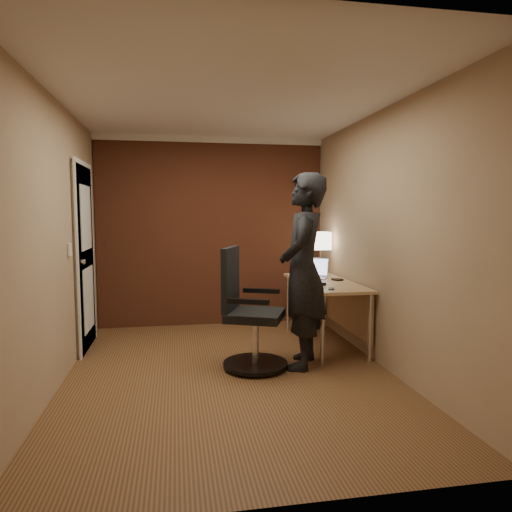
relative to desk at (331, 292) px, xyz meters
name	(u,v)px	position (x,y,z in m)	size (l,w,h in m)	color
room	(192,224)	(-1.53, 0.78, 0.77)	(4.00, 4.00, 4.00)	brown
desk	(331,292)	(0.00, 0.00, 0.00)	(0.60, 1.50, 0.73)	tan
desk_lamp	(320,241)	(0.06, 0.58, 0.55)	(0.22, 0.22, 0.54)	silver
laptop	(313,272)	(-0.11, 0.30, 0.19)	(0.42, 0.40, 0.23)	silver
mouse	(323,283)	(-0.18, -0.26, 0.14)	(0.06, 0.10, 0.03)	black
phone	(331,289)	(-0.18, -0.54, 0.13)	(0.06, 0.12, 0.01)	black
wallet	(337,280)	(0.09, 0.02, 0.14)	(0.09, 0.11, 0.02)	black
office_chair	(248,317)	(-1.06, -0.65, -0.09)	(0.68, 0.73, 1.15)	black
person	(303,271)	(-0.52, -0.68, 0.34)	(0.69, 0.45, 1.89)	black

